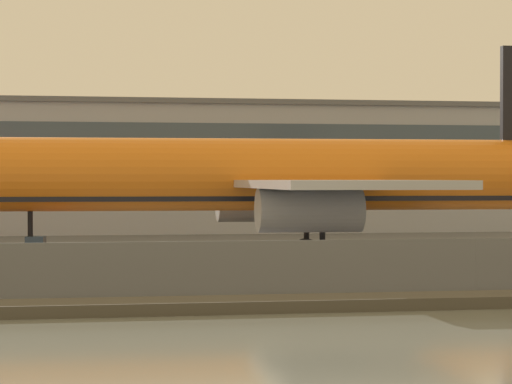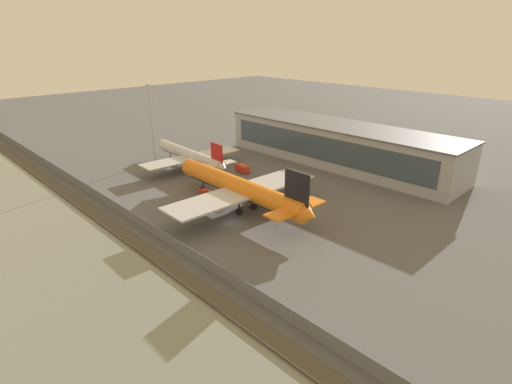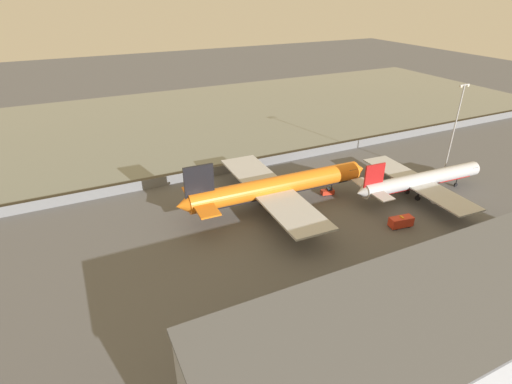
# 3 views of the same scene
# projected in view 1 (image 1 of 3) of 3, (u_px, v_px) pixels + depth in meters

# --- Properties ---
(ground_plane) EXTENTS (500.00, 500.00, 0.00)m
(ground_plane) POSITION_uv_depth(u_px,v_px,m) (376.00, 269.00, 71.19)
(ground_plane) COLOR #565659
(perimeter_fence) EXTENTS (280.00, 0.10, 2.59)m
(perimeter_fence) POSITION_uv_depth(u_px,v_px,m) (476.00, 267.00, 55.46)
(perimeter_fence) COLOR slate
(perimeter_fence) RESTS_ON ground
(cargo_jet_orange) EXTENTS (48.14, 41.10, 14.13)m
(cargo_jet_orange) POSITION_uv_depth(u_px,v_px,m) (279.00, 178.00, 76.99)
(cargo_jet_orange) COLOR orange
(cargo_jet_orange) RESTS_ON ground
(baggage_tug) EXTENTS (3.43, 2.14, 1.80)m
(baggage_tug) POSITION_uv_depth(u_px,v_px,m) (41.00, 252.00, 74.07)
(baggage_tug) COLOR red
(baggage_tug) RESTS_ON ground
(terminal_building) EXTENTS (80.87, 19.28, 13.01)m
(terminal_building) POSITION_uv_depth(u_px,v_px,m) (125.00, 167.00, 123.16)
(terminal_building) COLOR #9EA3AD
(terminal_building) RESTS_ON ground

